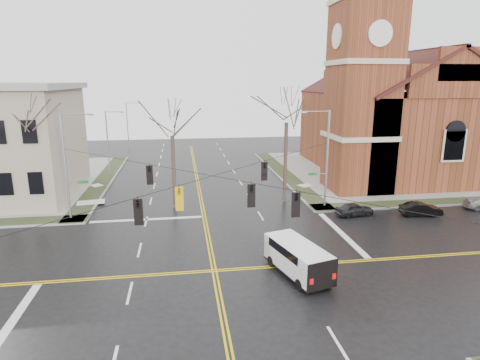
{
  "coord_description": "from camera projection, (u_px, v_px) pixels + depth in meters",
  "views": [
    {
      "loc": [
        -1.81,
        -23.26,
        11.75
      ],
      "look_at": [
        2.55,
        6.0,
        4.37
      ],
      "focal_mm": 30.0,
      "sensor_mm": 36.0,
      "label": 1
    }
  ],
  "objects": [
    {
      "name": "ground",
      "position": [
        214.0,
        271.0,
        25.43
      ],
      "size": [
        120.0,
        120.0,
        0.0
      ],
      "primitive_type": "plane",
      "color": "black",
      "rests_on": "ground"
    },
    {
      "name": "sidewalks",
      "position": [
        214.0,
        270.0,
        25.41
      ],
      "size": [
        80.0,
        80.0,
        0.17
      ],
      "color": "gray",
      "rests_on": "ground"
    },
    {
      "name": "road_markings",
      "position": [
        214.0,
        271.0,
        25.43
      ],
      "size": [
        100.0,
        100.0,
        0.01
      ],
      "color": "gold",
      "rests_on": "ground"
    },
    {
      "name": "church",
      "position": [
        392.0,
        107.0,
        50.71
      ],
      "size": [
        24.28,
        27.48,
        27.5
      ],
      "color": "brown",
      "rests_on": "ground"
    },
    {
      "name": "signal_pole_ne",
      "position": [
        325.0,
        156.0,
        36.89
      ],
      "size": [
        2.75,
        0.22,
        9.0
      ],
      "color": "gray",
      "rests_on": "ground"
    },
    {
      "name": "signal_pole_nw",
      "position": [
        67.0,
        164.0,
        33.65
      ],
      "size": [
        2.75,
        0.22,
        9.0
      ],
      "color": "gray",
      "rests_on": "ground"
    },
    {
      "name": "span_wires",
      "position": [
        213.0,
        176.0,
        23.93
      ],
      "size": [
        23.02,
        23.02,
        0.03
      ],
      "color": "black",
      "rests_on": "ground"
    },
    {
      "name": "traffic_signals",
      "position": [
        214.0,
        191.0,
        23.47
      ],
      "size": [
        8.21,
        8.26,
        1.3
      ],
      "color": "black",
      "rests_on": "ground"
    },
    {
      "name": "streetlight_north_a",
      "position": [
        109.0,
        141.0,
        49.69
      ],
      "size": [
        2.3,
        0.2,
        8.0
      ],
      "color": "gray",
      "rests_on": "ground"
    },
    {
      "name": "streetlight_north_b",
      "position": [
        128.0,
        124.0,
        68.89
      ],
      "size": [
        2.3,
        0.2,
        8.0
      ],
      "color": "gray",
      "rests_on": "ground"
    },
    {
      "name": "cargo_van",
      "position": [
        296.0,
        256.0,
        24.83
      ],
      "size": [
        3.36,
        5.57,
        1.99
      ],
      "rotation": [
        0.0,
        0.0,
        0.27
      ],
      "color": "white",
      "rests_on": "ground"
    },
    {
      "name": "parked_car_a",
      "position": [
        355.0,
        209.0,
        35.7
      ],
      "size": [
        3.56,
        1.81,
        1.16
      ],
      "primitive_type": "imported",
      "rotation": [
        0.0,
        0.0,
        1.7
      ],
      "color": "black",
      "rests_on": "ground"
    },
    {
      "name": "parked_car_b",
      "position": [
        421.0,
        209.0,
        35.68
      ],
      "size": [
        3.74,
        1.65,
        1.19
      ],
      "primitive_type": "imported",
      "rotation": [
        0.0,
        0.0,
        1.46
      ],
      "color": "black",
      "rests_on": "ground"
    },
    {
      "name": "tree_nw_far",
      "position": [
        36.0,
        124.0,
        34.5
      ],
      "size": [
        4.0,
        4.0,
        11.18
      ],
      "color": "#3A2E25",
      "rests_on": "ground"
    },
    {
      "name": "tree_nw_near",
      "position": [
        172.0,
        131.0,
        36.54
      ],
      "size": [
        4.0,
        4.0,
        9.98
      ],
      "color": "#3A2E25",
      "rests_on": "ground"
    },
    {
      "name": "tree_ne",
      "position": [
        287.0,
        117.0,
        38.13
      ],
      "size": [
        4.0,
        4.0,
        11.49
      ],
      "color": "#3A2E25",
      "rests_on": "ground"
    }
  ]
}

